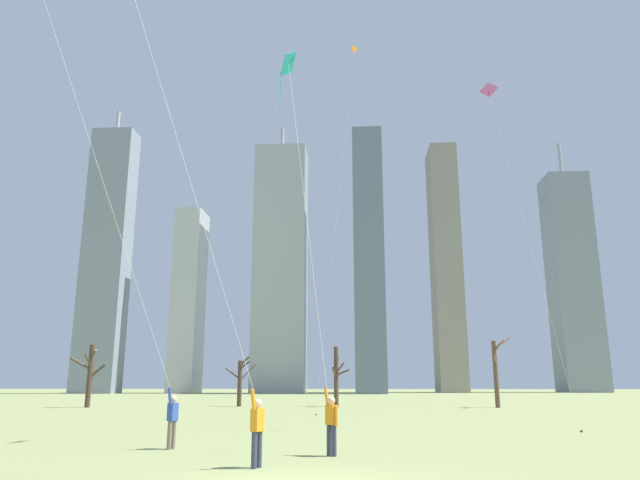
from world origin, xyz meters
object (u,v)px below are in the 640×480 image
(distant_kite_low_near_trees_orange, at_px, (349,101))
(bare_tree_left_of_center, at_px, (336,375))
(kite_flyer_midfield_left_green, at_px, (207,257))
(bare_tree_right_of_center, at_px, (240,380))
(bare_tree_far_right_edge, at_px, (496,370))
(kite_flyer_midfield_center_purple, at_px, (152,353))
(bare_tree_leftmost, at_px, (90,373))
(kite_flyer_foreground_left_teal, at_px, (319,321))
(distant_kite_high_overhead_pink, at_px, (496,117))

(distant_kite_low_near_trees_orange, xyz_separation_m, bare_tree_left_of_center, (-1.53, 10.50, -21.20))
(kite_flyer_midfield_left_green, height_order, bare_tree_right_of_center, kite_flyer_midfield_left_green)
(bare_tree_far_right_edge, bearing_deg, distant_kite_low_near_trees_orange, -143.80)
(kite_flyer_midfield_center_purple, height_order, bare_tree_leftmost, kite_flyer_midfield_center_purple)
(kite_flyer_midfield_left_green, relative_size, bare_tree_left_of_center, 4.37)
(kite_flyer_midfield_left_green, bearing_deg, kite_flyer_foreground_left_teal, 62.80)
(bare_tree_leftmost, xyz_separation_m, bare_tree_left_of_center, (20.96, 3.41, -0.10))
(distant_kite_high_overhead_pink, distance_m, bare_tree_left_of_center, 30.44)
(distant_kite_high_overhead_pink, height_order, bare_tree_right_of_center, distant_kite_high_overhead_pink)
(bare_tree_left_of_center, bearing_deg, bare_tree_leftmost, -170.76)
(distant_kite_low_near_trees_orange, bearing_deg, kite_flyer_midfield_left_green, -96.03)
(kite_flyer_midfield_left_green, relative_size, bare_tree_right_of_center, 5.19)
(bare_tree_leftmost, bearing_deg, bare_tree_left_of_center, 9.24)
(kite_flyer_midfield_left_green, height_order, kite_flyer_foreground_left_teal, kite_flyer_midfield_left_green)
(distant_kite_low_near_trees_orange, bearing_deg, kite_flyer_midfield_center_purple, -103.28)
(bare_tree_leftmost, bearing_deg, kite_flyer_foreground_left_teal, -55.78)
(distant_kite_low_near_trees_orange, height_order, bare_tree_far_right_edge, distant_kite_low_near_trees_orange)
(distant_kite_low_near_trees_orange, distance_m, bare_tree_right_of_center, 25.97)
(bare_tree_far_right_edge, bearing_deg, bare_tree_leftmost, -177.09)
(distant_kite_low_near_trees_orange, bearing_deg, bare_tree_right_of_center, 134.60)
(kite_flyer_midfield_left_green, xyz_separation_m, bare_tree_far_right_edge, (15.21, 38.47, -1.91))
(kite_flyer_foreground_left_teal, xyz_separation_m, distant_kite_high_overhead_pink, (8.12, 8.91, 10.83))
(kite_flyer_midfield_left_green, distance_m, kite_flyer_midfield_center_purple, 5.74)
(kite_flyer_midfield_center_purple, relative_size, kite_flyer_foreground_left_teal, 1.06)
(distant_kite_low_near_trees_orange, relative_size, distant_kite_high_overhead_pink, 1.76)
(distant_kite_high_overhead_pink, height_order, bare_tree_left_of_center, distant_kite_high_overhead_pink)
(kite_flyer_midfield_left_green, relative_size, distant_kite_high_overhead_pink, 1.35)
(kite_flyer_midfield_center_purple, height_order, distant_kite_low_near_trees_orange, distant_kite_low_near_trees_orange)
(kite_flyer_midfield_left_green, height_order, kite_flyer_midfield_center_purple, kite_flyer_midfield_left_green)
(kite_flyer_midfield_left_green, bearing_deg, bare_tree_right_of_center, 99.89)
(kite_flyer_foreground_left_teal, distance_m, bare_tree_leftmost, 38.73)
(bare_tree_leftmost, xyz_separation_m, bare_tree_right_of_center, (12.41, 3.13, -0.54))
(kite_flyer_midfield_center_purple, bearing_deg, bare_tree_left_of_center, 82.97)
(bare_tree_right_of_center, height_order, bare_tree_far_right_edge, bare_tree_far_right_edge)
(kite_flyer_midfield_left_green, relative_size, bare_tree_leftmost, 4.32)
(bare_tree_leftmost, bearing_deg, bare_tree_far_right_edge, 2.91)
(bare_tree_left_of_center, bearing_deg, kite_flyer_midfield_center_purple, -97.03)
(kite_flyer_midfield_center_purple, bearing_deg, bare_tree_far_right_edge, 62.05)
(kite_flyer_midfield_center_purple, relative_size, bare_tree_far_right_edge, 2.72)
(kite_flyer_foreground_left_teal, distance_m, bare_tree_left_of_center, 35.46)
(kite_flyer_midfield_center_purple, relative_size, bare_tree_right_of_center, 3.71)
(distant_kite_low_near_trees_orange, bearing_deg, bare_tree_left_of_center, 98.29)
(distant_kite_high_overhead_pink, distance_m, bare_tree_far_right_edge, 27.85)
(distant_kite_low_near_trees_orange, xyz_separation_m, bare_tree_far_right_edge, (12.08, 8.84, -20.86))
(kite_flyer_foreground_left_teal, xyz_separation_m, bare_tree_far_right_edge, (12.79, 33.77, -0.81))
(distant_kite_high_overhead_pink, xyz_separation_m, bare_tree_right_of_center, (-17.48, 26.24, -12.43))
(bare_tree_left_of_center, height_order, bare_tree_right_of_center, bare_tree_left_of_center)
(distant_kite_high_overhead_pink, height_order, bare_tree_leftmost, distant_kite_high_overhead_pink)
(kite_flyer_midfield_center_purple, bearing_deg, kite_flyer_foreground_left_teal, 1.38)
(kite_flyer_foreground_left_teal, relative_size, bare_tree_far_right_edge, 2.57)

